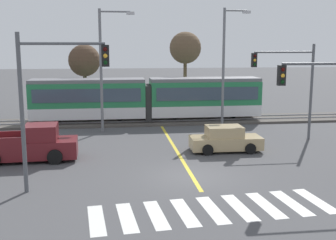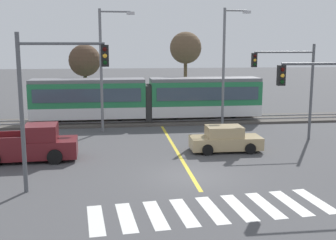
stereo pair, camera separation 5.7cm
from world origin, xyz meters
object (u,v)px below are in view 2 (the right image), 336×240
(bare_tree_east, at_px, (186,49))
(bare_tree_west, at_px, (85,61))
(street_lamp_centre, at_px, (104,63))
(traffic_light_mid_right, at_px, (292,77))
(sedan_crossing, at_px, (225,140))
(street_lamp_east, at_px, (226,61))
(traffic_light_near_left, at_px, (49,89))
(pickup_truck, at_px, (29,145))
(light_rail_tram, at_px, (148,98))
(traffic_light_near_right, at_px, (327,98))

(bare_tree_east, bearing_deg, bare_tree_west, -173.41)
(street_lamp_centre, distance_m, bare_tree_west, 7.75)
(traffic_light_mid_right, distance_m, bare_tree_east, 13.78)
(sedan_crossing, distance_m, street_lamp_centre, 10.70)
(sedan_crossing, distance_m, street_lamp_east, 8.67)
(traffic_light_near_left, relative_size, street_lamp_centre, 0.77)
(pickup_truck, relative_size, traffic_light_mid_right, 0.87)
(sedan_crossing, xyz_separation_m, traffic_light_near_left, (-9.17, -5.88, 3.72))
(sedan_crossing, distance_m, bare_tree_west, 17.36)
(street_lamp_east, bearing_deg, pickup_truck, -148.71)
(traffic_light_near_left, distance_m, street_lamp_centre, 12.76)
(traffic_light_mid_right, height_order, bare_tree_west, bare_tree_west)
(light_rail_tram, relative_size, traffic_light_mid_right, 2.92)
(sedan_crossing, relative_size, traffic_light_near_right, 0.74)
(light_rail_tram, bearing_deg, pickup_truck, -124.10)
(sedan_crossing, relative_size, traffic_light_mid_right, 0.67)
(light_rail_tram, xyz_separation_m, sedan_crossing, (3.82, -10.19, -1.35))
(light_rail_tram, relative_size, bare_tree_east, 2.47)
(traffic_light_near_right, bearing_deg, bare_tree_east, 97.84)
(light_rail_tram, height_order, traffic_light_near_left, traffic_light_near_left)
(sedan_crossing, xyz_separation_m, bare_tree_east, (0.16, 15.28, 5.26))
(street_lamp_east, distance_m, bare_tree_west, 12.95)
(light_rail_tram, xyz_separation_m, pickup_truck, (-7.36, -10.86, -1.21))
(pickup_truck, distance_m, street_lamp_east, 15.85)
(pickup_truck, xyz_separation_m, street_lamp_east, (13.06, 7.94, 4.21))
(street_lamp_east, bearing_deg, street_lamp_centre, -176.43)
(street_lamp_centre, bearing_deg, light_rail_tram, 46.37)
(sedan_crossing, relative_size, bare_tree_east, 0.56)
(pickup_truck, relative_size, traffic_light_near_right, 0.95)
(light_rail_tram, xyz_separation_m, street_lamp_east, (5.70, -2.93, 3.00))
(pickup_truck, bearing_deg, light_rail_tram, 55.90)
(bare_tree_east, bearing_deg, sedan_crossing, -90.58)
(pickup_truck, height_order, bare_tree_west, bare_tree_west)
(sedan_crossing, height_order, bare_tree_east, bare_tree_east)
(light_rail_tram, distance_m, bare_tree_west, 7.17)
(light_rail_tram, distance_m, sedan_crossing, 10.97)
(traffic_light_near_right, distance_m, traffic_light_near_left, 12.26)
(light_rail_tram, height_order, bare_tree_west, bare_tree_west)
(bare_tree_east, bearing_deg, street_lamp_centre, -130.43)
(sedan_crossing, bearing_deg, traffic_light_mid_right, 26.47)
(traffic_light_mid_right, relative_size, bare_tree_west, 1.00)
(pickup_truck, height_order, traffic_light_near_right, traffic_light_near_right)
(traffic_light_mid_right, bearing_deg, light_rail_tram, 139.19)
(light_rail_tram, xyz_separation_m, bare_tree_east, (3.98, 5.09, 3.91))
(street_lamp_centre, bearing_deg, bare_tree_west, 104.11)
(traffic_light_mid_right, bearing_deg, traffic_light_near_left, -149.44)
(street_lamp_centre, bearing_deg, traffic_light_mid_right, -18.90)
(sedan_crossing, xyz_separation_m, traffic_light_near_right, (3.07, -5.92, 3.15))
(traffic_light_near_right, bearing_deg, street_lamp_east, 95.18)
(traffic_light_mid_right, xyz_separation_m, traffic_light_near_left, (-14.23, -8.40, 0.26))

